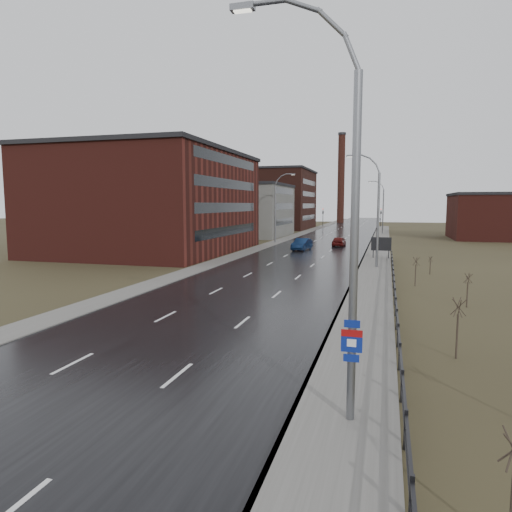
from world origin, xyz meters
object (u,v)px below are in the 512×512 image
Objects in this scene: streetlight_main at (343,217)px; car_far at (339,242)px; billboard at (381,245)px; car_near at (302,245)px.

streetlight_main reaches higher than car_far.
billboard is (0.63, 41.73, -4.31)m from streetlight_main.
billboard is 16.42m from car_far.
billboard is 0.58× the size of car_far.
car_near is at bearing 144.05° from billboard.
billboard is at bearing 114.00° from car_far.
streetlight_main is at bearing 96.93° from car_far.
car_near is 8.53m from car_far.
car_far is at bearing 65.90° from car_near.
streetlight_main reaches higher than billboard.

